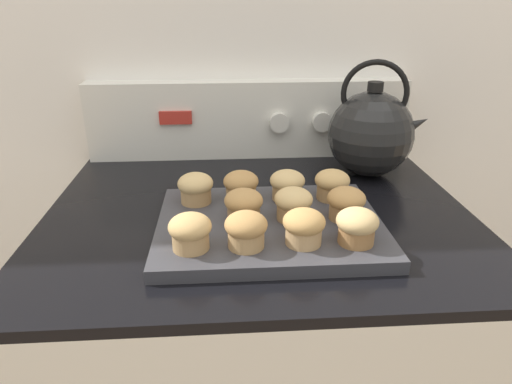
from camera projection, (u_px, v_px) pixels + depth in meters
wall_back at (247, 44)px, 1.09m from camera, size 8.00×0.05×2.40m
control_panel at (250, 119)px, 1.11m from camera, size 0.77×0.07×0.18m
muffin_pan at (270, 226)px, 0.77m from camera, size 0.38×0.29×0.02m
muffin_r0_c0 at (190, 231)px, 0.67m from camera, size 0.06×0.06×0.06m
muffin_r0_c1 at (246, 229)px, 0.68m from camera, size 0.06×0.06×0.06m
muffin_r0_c2 at (304, 226)px, 0.68m from camera, size 0.06×0.06×0.06m
muffin_r0_c3 at (357, 226)px, 0.69m from camera, size 0.06×0.06×0.06m
muffin_r1_c1 at (244, 205)px, 0.76m from camera, size 0.06×0.06×0.06m
muffin_r1_c2 at (293, 203)px, 0.76m from camera, size 0.06×0.06×0.06m
muffin_r1_c3 at (346, 203)px, 0.76m from camera, size 0.06×0.06×0.06m
muffin_r2_c0 at (196, 188)px, 0.82m from camera, size 0.06×0.06×0.06m
muffin_r2_c1 at (241, 185)px, 0.83m from camera, size 0.06×0.06×0.06m
muffin_r2_c2 at (287, 185)px, 0.84m from camera, size 0.06×0.06×0.06m
muffin_r2_c3 at (332, 184)px, 0.84m from camera, size 0.06×0.06×0.06m
tea_kettle at (371, 132)px, 0.99m from camera, size 0.22×0.18×0.25m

